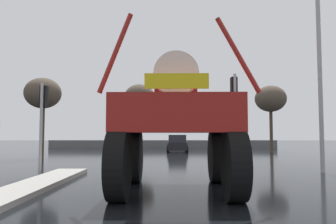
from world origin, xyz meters
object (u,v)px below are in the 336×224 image
object	(u,v)px
traffic_signal_far_left	(142,123)
streetlight_near_right	(324,70)
traffic_signal_near_right	(235,101)
bare_tree_left	(43,94)
oversize_sprayer	(176,122)
bare_tree_right	(271,99)
traffic_signal_far_right	(124,119)
bare_tree_far_center	(140,98)
traffic_signal_near_left	(44,108)
sedan_ahead	(178,144)

from	to	relation	value
traffic_signal_far_left	streetlight_near_right	distance (m)	16.54
traffic_signal_near_right	streetlight_near_right	world-z (taller)	streetlight_near_right
bare_tree_left	oversize_sprayer	bearing A→B (deg)	-55.29
traffic_signal_far_left	traffic_signal_near_right	bearing A→B (deg)	-71.77
bare_tree_left	bare_tree_right	bearing A→B (deg)	21.80
bare_tree_left	traffic_signal_far_right	bearing A→B (deg)	49.96
oversize_sprayer	bare_tree_far_center	bearing A→B (deg)	7.76
traffic_signal_near_left	traffic_signal_near_right	distance (m)	7.53
traffic_signal_near_right	streetlight_near_right	distance (m)	4.39
traffic_signal_far_right	streetlight_near_right	world-z (taller)	streetlight_near_right
oversize_sprayer	traffic_signal_far_right	world-z (taller)	oversize_sprayer
oversize_sprayer	bare_tree_left	distance (m)	15.45
oversize_sprayer	traffic_signal_far_right	distance (m)	18.60
traffic_signal_near_left	traffic_signal_far_right	bearing A→B (deg)	85.57
traffic_signal_far_right	bare_tree_left	distance (m)	7.44
streetlight_near_right	bare_tree_right	xyz separation A→B (m)	(2.49, 15.26, 0.37)
traffic_signal_near_left	sedan_ahead	bearing A→B (deg)	71.60
oversize_sprayer	bare_tree_right	distance (m)	21.70
traffic_signal_far_left	bare_tree_left	size ratio (longest dim) A/B	0.64
bare_tree_right	bare_tree_left	bearing A→B (deg)	-158.20
streetlight_near_right	bare_tree_far_center	size ratio (longest dim) A/B	1.00
streetlight_near_right	bare_tree_right	world-z (taller)	streetlight_near_right
sedan_ahead	bare_tree_left	bearing A→B (deg)	132.00
sedan_ahead	traffic_signal_far_left	world-z (taller)	traffic_signal_far_left
oversize_sprayer	bare_tree_right	size ratio (longest dim) A/B	0.85
bare_tree_right	bare_tree_far_center	distance (m)	17.00
bare_tree_left	traffic_signal_near_right	bearing A→B (deg)	-39.74
traffic_signal_near_left	traffic_signal_far_right	world-z (taller)	traffic_signal_far_right
traffic_signal_near_left	bare_tree_far_center	bearing A→B (deg)	87.11
bare_tree_left	bare_tree_far_center	size ratio (longest dim) A/B	0.70
traffic_signal_far_left	streetlight_near_right	size ratio (longest dim) A/B	0.45
traffic_signal_near_left	bare_tree_far_center	world-z (taller)	bare_tree_far_center
traffic_signal_far_left	oversize_sprayer	bearing A→B (deg)	-82.17
streetlight_near_right	traffic_signal_far_right	bearing A→B (deg)	127.02
sedan_ahead	oversize_sprayer	bearing A→B (deg)	179.21
traffic_signal_far_left	traffic_signal_far_right	xyz separation A→B (m)	(-1.50, -0.01, 0.37)
traffic_signal_near_left	streetlight_near_right	size ratio (longest dim) A/B	0.47
traffic_signal_near_right	bare_tree_right	size ratio (longest dim) A/B	0.67
traffic_signal_near_right	traffic_signal_far_right	xyz separation A→B (m)	(-6.38, 14.80, -0.00)
bare_tree_left	traffic_signal_near_left	bearing A→B (deg)	-68.89
streetlight_near_right	oversize_sprayer	bearing A→B (deg)	-145.99
oversize_sprayer	traffic_signal_near_left	xyz separation A→B (m)	(-5.14, 3.35, 0.69)
oversize_sprayer	sedan_ahead	world-z (taller)	oversize_sprayer
sedan_ahead	bare_tree_far_center	distance (m)	12.31
traffic_signal_far_right	bare_tree_far_center	distance (m)	13.10
sedan_ahead	traffic_signal_far_left	xyz separation A→B (m)	(-3.11, -2.52, 1.81)
sedan_ahead	bare_tree_right	bearing A→B (deg)	-96.48
traffic_signal_far_left	bare_tree_left	world-z (taller)	bare_tree_left
traffic_signal_near_right	bare_tree_left	xyz separation A→B (m)	(-11.08, 9.21, 1.40)
traffic_signal_near_right	streetlight_near_right	bearing A→B (deg)	13.76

